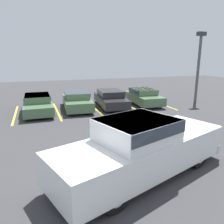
% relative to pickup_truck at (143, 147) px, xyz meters
% --- Properties ---
extents(ground_plane, '(60.00, 60.00, 0.00)m').
position_rel_pickup_truck_xyz_m(ground_plane, '(-0.29, 0.21, -0.94)').
color(ground_plane, '#38383A').
extents(stall_stripe_a, '(0.12, 5.24, 0.01)m').
position_rel_pickup_truck_xyz_m(stall_stripe_a, '(-4.45, 9.52, -0.94)').
color(stall_stripe_a, yellow).
rests_on(stall_stripe_a, ground_plane).
extents(stall_stripe_b, '(0.12, 5.24, 0.01)m').
position_rel_pickup_truck_xyz_m(stall_stripe_b, '(-1.75, 9.52, -0.94)').
color(stall_stripe_b, yellow).
rests_on(stall_stripe_b, ground_plane).
extents(stall_stripe_c, '(0.12, 5.24, 0.01)m').
position_rel_pickup_truck_xyz_m(stall_stripe_c, '(0.96, 9.52, -0.94)').
color(stall_stripe_c, yellow).
rests_on(stall_stripe_c, ground_plane).
extents(stall_stripe_d, '(0.12, 5.24, 0.01)m').
position_rel_pickup_truck_xyz_m(stall_stripe_d, '(3.67, 9.52, -0.94)').
color(stall_stripe_d, yellow).
rests_on(stall_stripe_d, ground_plane).
extents(stall_stripe_e, '(0.12, 5.24, 0.01)m').
position_rel_pickup_truck_xyz_m(stall_stripe_e, '(6.37, 9.52, -0.94)').
color(stall_stripe_e, yellow).
rests_on(stall_stripe_e, ground_plane).
extents(pickup_truck, '(6.42, 3.83, 1.91)m').
position_rel_pickup_truck_xyz_m(pickup_truck, '(0.00, 0.00, 0.00)').
color(pickup_truck, white).
rests_on(pickup_truck, ground_plane).
extents(parked_sedan_a, '(1.81, 4.74, 1.20)m').
position_rel_pickup_truck_xyz_m(parked_sedan_a, '(-2.98, 9.71, -0.30)').
color(parked_sedan_a, '#4C6B47').
rests_on(parked_sedan_a, ground_plane).
extents(parked_sedan_b, '(2.11, 4.48, 1.25)m').
position_rel_pickup_truck_xyz_m(parked_sedan_b, '(-0.29, 9.76, -0.28)').
color(parked_sedan_b, '#4C6B47').
rests_on(parked_sedan_b, ground_plane).
extents(parked_sedan_c, '(2.21, 4.64, 1.24)m').
position_rel_pickup_truck_xyz_m(parked_sedan_c, '(2.28, 9.70, -0.27)').
color(parked_sedan_c, '#232326').
rests_on(parked_sedan_c, ground_plane).
extents(parked_sedan_d, '(2.03, 4.36, 1.22)m').
position_rel_pickup_truck_xyz_m(parked_sedan_d, '(5.02, 9.66, -0.28)').
color(parked_sedan_d, '#4C6B47').
rests_on(parked_sedan_d, ground_plane).
extents(light_post, '(0.70, 0.36, 5.58)m').
position_rel_pickup_truck_xyz_m(light_post, '(9.52, 8.89, 2.36)').
color(light_post, '#515156').
rests_on(light_post, ground_plane).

